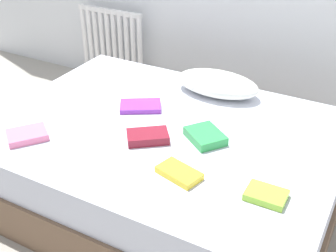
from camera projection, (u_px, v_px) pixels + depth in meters
ground_plane at (164, 195)px, 2.77m from camera, size 8.00×8.00×0.00m
bed at (164, 163)px, 2.64m from camera, size 2.00×1.50×0.50m
radiator at (111, 41)px, 3.95m from camera, size 0.65×0.04×0.58m
pillow at (217, 84)px, 2.84m from camera, size 0.55×0.30×0.14m
textbook_lime at (266, 195)px, 1.97m from camera, size 0.18×0.13×0.03m
textbook_maroon at (148, 137)px, 2.38m from camera, size 0.26×0.24×0.05m
textbook_purple at (140, 106)px, 2.69m from camera, size 0.29×0.26×0.03m
textbook_pink at (27, 135)px, 2.40m from camera, size 0.25×0.26×0.04m
textbook_yellow at (179, 173)px, 2.11m from camera, size 0.24×0.17×0.03m
textbook_green at (205, 136)px, 2.38m from camera, size 0.27×0.26×0.05m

